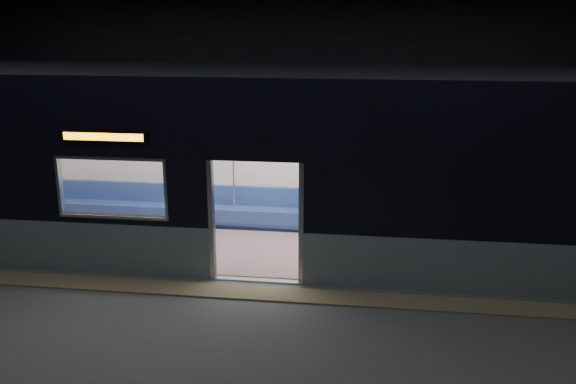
# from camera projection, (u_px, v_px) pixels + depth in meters

# --- Properties ---
(station_floor) EXTENTS (24.00, 14.00, 0.01)m
(station_floor) POSITION_uv_depth(u_px,v_px,m) (244.00, 310.00, 9.15)
(station_floor) COLOR #47494C
(station_floor) RESTS_ON ground
(station_envelope) EXTENTS (24.00, 14.00, 5.00)m
(station_envelope) POSITION_uv_depth(u_px,v_px,m) (239.00, 61.00, 8.14)
(station_envelope) COLOR black
(station_envelope) RESTS_ON station_floor
(tactile_strip) EXTENTS (22.80, 0.50, 0.03)m
(tactile_strip) POSITION_uv_depth(u_px,v_px,m) (251.00, 293.00, 9.66)
(tactile_strip) COLOR #8C7F59
(tactile_strip) RESTS_ON station_floor
(metro_car) EXTENTS (18.00, 3.04, 3.35)m
(metro_car) POSITION_uv_depth(u_px,v_px,m) (270.00, 154.00, 11.06)
(metro_car) COLOR gray
(metro_car) RESTS_ON station_floor
(passenger) EXTENTS (0.39, 0.64, 1.28)m
(passenger) POSITION_uv_depth(u_px,v_px,m) (317.00, 197.00, 12.21)
(passenger) COLOR black
(passenger) RESTS_ON metro_car
(handbag) EXTENTS (0.29, 0.27, 0.12)m
(handbag) POSITION_uv_depth(u_px,v_px,m) (316.00, 205.00, 12.05)
(handbag) COLOR black
(handbag) RESTS_ON passenger
(transit_map) EXTENTS (0.93, 0.03, 0.61)m
(transit_map) POSITION_uv_depth(u_px,v_px,m) (424.00, 163.00, 12.05)
(transit_map) COLOR white
(transit_map) RESTS_ON metro_car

